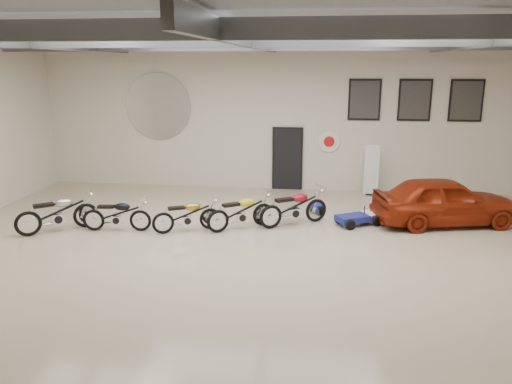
# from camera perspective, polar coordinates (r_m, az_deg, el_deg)

# --- Properties ---
(floor) EXTENTS (16.00, 12.00, 0.01)m
(floor) POSITION_cam_1_polar(r_m,az_deg,el_deg) (11.84, -0.72, -6.62)
(floor) COLOR tan
(floor) RESTS_ON ground
(ceiling) EXTENTS (16.00, 12.00, 0.01)m
(ceiling) POSITION_cam_1_polar(r_m,az_deg,el_deg) (11.06, -0.81, 18.31)
(ceiling) COLOR slate
(ceiling) RESTS_ON back_wall
(back_wall) EXTENTS (16.00, 0.02, 5.00)m
(back_wall) POSITION_cam_1_polar(r_m,az_deg,el_deg) (17.09, 2.01, 8.59)
(back_wall) COLOR beige
(back_wall) RESTS_ON floor
(ceiling_beams) EXTENTS (15.80, 11.80, 0.32)m
(ceiling_beams) POSITION_cam_1_polar(r_m,az_deg,el_deg) (11.05, -0.80, 17.01)
(ceiling_beams) COLOR #505256
(ceiling_beams) RESTS_ON ceiling
(door) EXTENTS (0.92, 0.08, 2.10)m
(door) POSITION_cam_1_polar(r_m,az_deg,el_deg) (17.22, 3.61, 3.74)
(door) COLOR black
(door) RESTS_ON back_wall
(logo_plaque) EXTENTS (2.30, 0.06, 1.16)m
(logo_plaque) POSITION_cam_1_polar(r_m,az_deg,el_deg) (17.82, -11.10, 9.55)
(logo_plaque) COLOR silver
(logo_plaque) RESTS_ON back_wall
(poster_left) EXTENTS (1.05, 0.08, 1.35)m
(poster_left) POSITION_cam_1_polar(r_m,az_deg,el_deg) (17.00, 12.30, 10.27)
(poster_left) COLOR black
(poster_left) RESTS_ON back_wall
(poster_mid) EXTENTS (1.05, 0.08, 1.35)m
(poster_mid) POSITION_cam_1_polar(r_m,az_deg,el_deg) (17.22, 17.69, 9.98)
(poster_mid) COLOR black
(poster_mid) RESTS_ON back_wall
(poster_right) EXTENTS (1.05, 0.08, 1.35)m
(poster_right) POSITION_cam_1_polar(r_m,az_deg,el_deg) (17.57, 22.89, 9.61)
(poster_right) COLOR black
(poster_right) RESTS_ON back_wall
(oil_sign) EXTENTS (0.72, 0.10, 0.72)m
(oil_sign) POSITION_cam_1_polar(r_m,az_deg,el_deg) (17.09, 8.36, 5.74)
(oil_sign) COLOR white
(oil_sign) RESTS_ON back_wall
(banner_stand) EXTENTS (0.50, 0.29, 1.74)m
(banner_stand) POSITION_cam_1_polar(r_m,az_deg,el_deg) (16.88, 13.09, 2.55)
(banner_stand) COLOR white
(banner_stand) RESTS_ON floor
(motorcycle_silver) EXTENTS (1.99, 1.74, 1.06)m
(motorcycle_silver) POSITION_cam_1_polar(r_m,az_deg,el_deg) (13.91, -21.79, -2.15)
(motorcycle_silver) COLOR silver
(motorcycle_silver) RESTS_ON floor
(motorcycle_black) EXTENTS (1.80, 0.70, 0.92)m
(motorcycle_black) POSITION_cam_1_polar(r_m,az_deg,el_deg) (13.49, -15.65, -2.44)
(motorcycle_black) COLOR silver
(motorcycle_black) RESTS_ON floor
(motorcycle_gold) EXTENTS (1.83, 1.24, 0.92)m
(motorcycle_gold) POSITION_cam_1_polar(r_m,az_deg,el_deg) (13.07, -7.92, -2.57)
(motorcycle_gold) COLOR silver
(motorcycle_gold) RESTS_ON floor
(motorcycle_yellow) EXTENTS (1.88, 1.55, 0.98)m
(motorcycle_yellow) POSITION_cam_1_polar(r_m,az_deg,el_deg) (13.14, -1.74, -2.19)
(motorcycle_yellow) COLOR silver
(motorcycle_yellow) RESTS_ON floor
(motorcycle_red) EXTENTS (2.02, 1.59, 1.04)m
(motorcycle_red) POSITION_cam_1_polar(r_m,az_deg,el_deg) (13.47, 4.36, -1.68)
(motorcycle_red) COLOR silver
(motorcycle_red) RESTS_ON floor
(go_kart) EXTENTS (1.63, 1.30, 0.54)m
(go_kart) POSITION_cam_1_polar(r_m,az_deg,el_deg) (13.87, 12.06, -2.56)
(go_kart) COLOR navy
(go_kart) RESTS_ON floor
(vintage_car) EXTENTS (2.37, 4.10, 1.31)m
(vintage_car) POSITION_cam_1_polar(r_m,az_deg,el_deg) (14.44, 20.78, -0.93)
(vintage_car) COLOR maroon
(vintage_car) RESTS_ON floor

